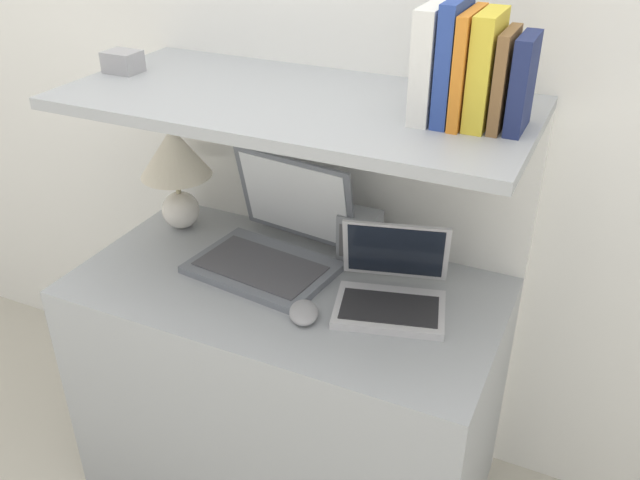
# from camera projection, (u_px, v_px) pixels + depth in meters

# --- Properties ---
(wall_back) EXTENTS (6.00, 0.05, 2.40)m
(wall_back) POSITION_uv_depth(u_px,v_px,m) (343.00, 65.00, 1.82)
(wall_back) COLOR white
(wall_back) RESTS_ON ground_plane
(desk) EXTENTS (1.12, 0.59, 0.71)m
(desk) POSITION_uv_depth(u_px,v_px,m) (289.00, 388.00, 1.95)
(desk) COLOR #999EA3
(desk) RESTS_ON ground_plane
(back_riser) EXTENTS (1.12, 0.04, 1.17)m
(back_riser) POSITION_uv_depth(u_px,v_px,m) (334.00, 268.00, 2.08)
(back_riser) COLOR white
(back_riser) RESTS_ON ground_plane
(shelf) EXTENTS (1.12, 0.53, 0.03)m
(shelf) POSITION_uv_depth(u_px,v_px,m) (294.00, 103.00, 1.59)
(shelf) COLOR #999EA3
(shelf) RESTS_ON back_riser
(table_lamp) EXTENTS (0.21, 0.21, 0.32)m
(table_lamp) POSITION_uv_depth(u_px,v_px,m) (175.00, 163.00, 1.95)
(table_lamp) COLOR white
(table_lamp) RESTS_ON desk
(laptop_large) EXTENTS (0.41, 0.37, 0.28)m
(laptop_large) POSITION_uv_depth(u_px,v_px,m) (274.00, 244.00, 1.85)
(laptop_large) COLOR slate
(laptop_large) RESTS_ON desk
(laptop_small) EXTENTS (0.32, 0.30, 0.20)m
(laptop_small) POSITION_uv_depth(u_px,v_px,m) (392.00, 289.00, 1.68)
(laptop_small) COLOR silver
(laptop_small) RESTS_ON desk
(computer_mouse) EXTENTS (0.11, 0.12, 0.03)m
(computer_mouse) POSITION_uv_depth(u_px,v_px,m) (304.00, 312.00, 1.64)
(computer_mouse) COLOR #99999E
(computer_mouse) RESTS_ON desk
(router_box) EXTENTS (0.11, 0.09, 0.14)m
(router_box) POSITION_uv_depth(u_px,v_px,m) (360.00, 236.00, 1.86)
(router_box) COLOR gray
(router_box) RESTS_ON desk
(book_navy) EXTENTS (0.03, 0.13, 0.19)m
(book_navy) POSITION_uv_depth(u_px,v_px,m) (523.00, 84.00, 1.35)
(book_navy) COLOR navy
(book_navy) RESTS_ON shelf
(book_brown) EXTENTS (0.02, 0.14, 0.20)m
(book_brown) POSITION_uv_depth(u_px,v_px,m) (504.00, 80.00, 1.36)
(book_brown) COLOR brown
(book_brown) RESTS_ON shelf
(book_yellow) EXTENTS (0.04, 0.15, 0.23)m
(book_yellow) POSITION_uv_depth(u_px,v_px,m) (486.00, 70.00, 1.37)
(book_yellow) COLOR gold
(book_yellow) RESTS_ON shelf
(book_orange) EXTENTS (0.02, 0.17, 0.23)m
(book_orange) POSITION_uv_depth(u_px,v_px,m) (467.00, 68.00, 1.38)
(book_orange) COLOR orange
(book_orange) RESTS_ON shelf
(book_blue) EXTENTS (0.03, 0.16, 0.25)m
(book_blue) POSITION_uv_depth(u_px,v_px,m) (452.00, 62.00, 1.39)
(book_blue) COLOR #284293
(book_blue) RESTS_ON shelf
(book_white) EXTENTS (0.04, 0.17, 0.24)m
(book_white) POSITION_uv_depth(u_px,v_px,m) (431.00, 62.00, 1.41)
(book_white) COLOR silver
(book_white) RESTS_ON shelf
(shelf_gadget) EXTENTS (0.09, 0.07, 0.05)m
(shelf_gadget) POSITION_uv_depth(u_px,v_px,m) (123.00, 62.00, 1.76)
(shelf_gadget) COLOR #99999E
(shelf_gadget) RESTS_ON shelf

